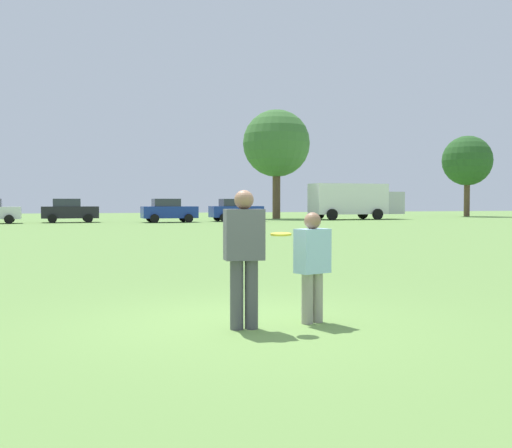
% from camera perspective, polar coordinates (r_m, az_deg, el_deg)
% --- Properties ---
extents(ground_plane, '(159.42, 159.42, 0.00)m').
position_cam_1_polar(ground_plane, '(8.50, -1.21, -9.02)').
color(ground_plane, '#6B9347').
extents(player_thrower, '(0.52, 0.33, 1.78)m').
position_cam_1_polar(player_thrower, '(8.00, -1.09, -2.46)').
color(player_thrower, '#4C4C51').
rests_on(player_thrower, ground).
extents(player_defender, '(0.51, 0.40, 1.49)m').
position_cam_1_polar(player_defender, '(8.45, 5.15, -3.41)').
color(player_defender, gray).
rests_on(player_defender, ground).
extents(frisbee, '(0.27, 0.27, 0.05)m').
position_cam_1_polar(frisbee, '(7.98, 2.28, -0.93)').
color(frisbee, yellow).
extents(parked_car_mid_right, '(4.24, 2.29, 1.82)m').
position_cam_1_polar(parked_car_mid_right, '(50.02, -16.62, 1.19)').
color(parked_car_mid_right, black).
rests_on(parked_car_mid_right, ground).
extents(parked_car_near_right, '(4.24, 2.29, 1.82)m').
position_cam_1_polar(parked_car_near_right, '(48.71, -7.95, 1.24)').
color(parked_car_near_right, navy).
rests_on(parked_car_near_right, ground).
extents(parked_car_far_right, '(4.24, 2.29, 1.82)m').
position_cam_1_polar(parked_car_far_right, '(50.86, -1.88, 1.29)').
color(parked_car_far_right, navy).
rests_on(parked_car_far_right, ground).
extents(box_truck, '(8.55, 3.13, 3.18)m').
position_cam_1_polar(box_truck, '(56.82, 8.94, 2.18)').
color(box_truck, white).
rests_on(box_truck, ground).
extents(tree_east_oak, '(6.22, 6.22, 10.12)m').
position_cam_1_polar(tree_east_oak, '(58.61, 1.87, 7.30)').
color(tree_east_oak, brown).
rests_on(tree_east_oak, ground).
extents(tree_far_east_pine, '(5.28, 5.28, 8.58)m').
position_cam_1_polar(tree_far_east_pine, '(70.59, 18.65, 5.45)').
color(tree_far_east_pine, brown).
rests_on(tree_far_east_pine, ground).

